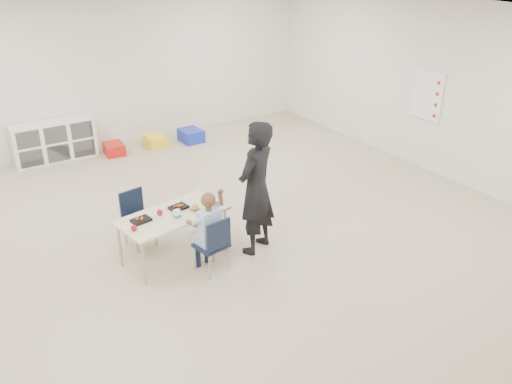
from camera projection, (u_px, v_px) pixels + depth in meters
room at (237, 143)px, 6.38m from camera, size 9.00×9.02×2.80m
table at (174, 235)px, 6.61m from camera, size 1.40×0.87×0.60m
chair_near at (211, 244)px, 6.31m from camera, size 0.40×0.38×0.72m
chair_far at (139, 220)px, 6.85m from camera, size 0.40×0.38×0.72m
child at (210, 229)px, 6.22m from camera, size 0.55×0.55×1.13m
lunch_tray_near at (178, 207)px, 6.60m from camera, size 0.24×0.20×0.03m
lunch_tray_far at (141, 220)px, 6.31m from camera, size 0.24×0.20×0.03m
milk_carton at (177, 214)px, 6.37m from camera, size 0.08×0.08×0.10m
bread_roll at (195, 207)px, 6.56m from camera, size 0.09×0.09×0.07m
apple_near at (160, 212)px, 6.43m from camera, size 0.07×0.07×0.07m
apple_far at (134, 228)px, 6.09m from camera, size 0.07×0.07×0.07m
cubby_shelf at (54, 141)px, 9.50m from camera, size 1.40×0.40×0.70m
rules_poster at (427, 95)px, 8.84m from camera, size 0.02×0.60×0.80m
adult at (256, 188)px, 6.54m from camera, size 0.73×0.64×1.69m
bin_red at (114, 149)px, 9.84m from camera, size 0.36×0.45×0.21m
bin_yellow at (155, 141)px, 10.22m from camera, size 0.34×0.43×0.21m
bin_blue at (191, 135)px, 10.46m from camera, size 0.39×0.49×0.23m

